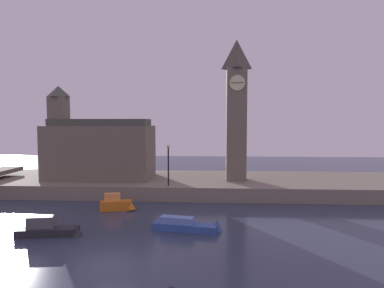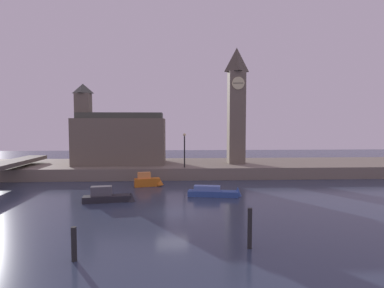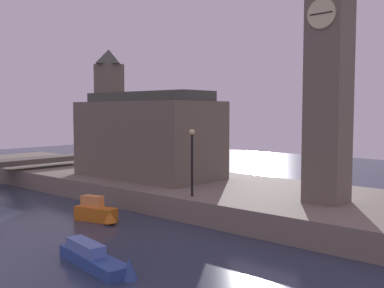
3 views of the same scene
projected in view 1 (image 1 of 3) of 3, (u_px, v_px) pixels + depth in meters
The scene contains 8 objects.
ground_plane at pixel (112, 260), 19.13m from camera, with size 120.00×120.00×0.00m, color #2D384C.
far_embankment at pixel (162, 184), 39.01m from camera, with size 70.00×12.00×1.50m, color slate.
clock_tower at pixel (236, 108), 36.98m from camera, with size 2.46×2.50×16.04m.
parliament_hall at pixel (98, 148), 38.76m from camera, with size 12.23×6.44×11.04m.
streetlamp at pixel (168, 160), 33.85m from camera, with size 0.36×0.36×4.35m.
boat_patrol_orange at pixel (118, 204), 29.96m from camera, with size 3.41×1.54×1.58m.
boat_tour_blue at pixel (191, 226), 24.26m from camera, with size 5.49×1.94×1.35m.
boat_barge_dark at pixel (52, 229), 23.21m from camera, with size 4.89×1.76×1.63m.
Camera 1 is at (5.81, -18.35, 8.10)m, focal length 30.19 mm.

